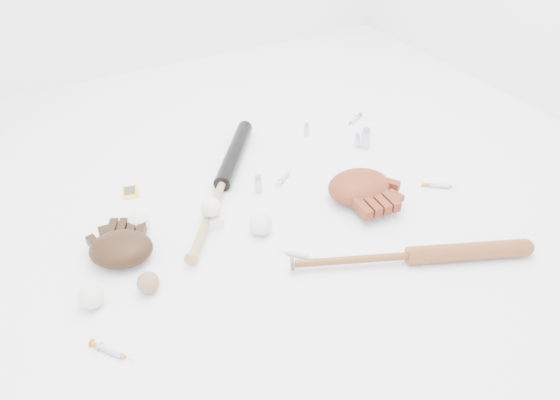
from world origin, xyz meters
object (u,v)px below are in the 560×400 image
bat_wood (410,256)px  pedestal (212,220)px  glove_dark (121,249)px  bat_dark (222,183)px

bat_wood → pedestal: bat_wood is taller
bat_wood → pedestal: 0.69m
bat_wood → pedestal: size_ratio=11.37×
bat_wood → glove_dark: bearing=173.0°
pedestal → bat_dark: bearing=55.8°
pedestal → bat_wood: bearing=-45.6°
bat_dark → glove_dark: 0.49m
glove_dark → bat_dark: bearing=50.3°
glove_dark → bat_wood: bearing=-3.3°
bat_dark → pedestal: (-0.12, -0.17, -0.01)m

